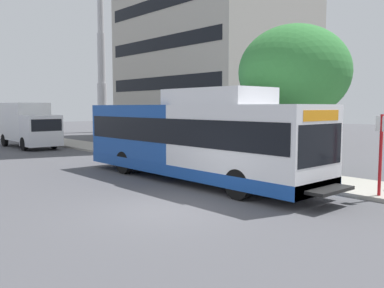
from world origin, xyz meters
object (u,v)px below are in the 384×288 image
object	(u,v)px
transit_bus	(192,139)
box_truck_background	(27,124)
street_tree_near_stop	(294,73)
bus_stop_sign_pole	(381,149)

from	to	relation	value
transit_bus	box_truck_background	distance (m)	18.16
street_tree_near_stop	box_truck_background	size ratio (longest dim) A/B	0.90
box_truck_background	bus_stop_sign_pole	bearing A→B (deg)	-84.64
transit_bus	street_tree_near_stop	bearing A→B (deg)	-25.17
box_truck_background	street_tree_near_stop	bearing A→B (deg)	-78.28
street_tree_near_stop	bus_stop_sign_pole	bearing A→B (deg)	-111.98
bus_stop_sign_pole	box_truck_background	distance (m)	24.78
street_tree_near_stop	box_truck_background	distance (m)	20.68
bus_stop_sign_pole	box_truck_background	xyz separation A→B (m)	(-2.32, 24.67, 0.09)
transit_bus	street_tree_near_stop	world-z (taller)	street_tree_near_stop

